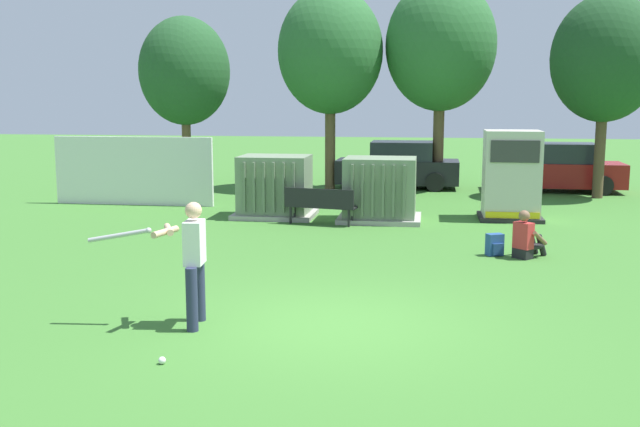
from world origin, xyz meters
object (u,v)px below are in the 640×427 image
at_px(batter, 191,257).
at_px(parked_car_leftmost, 399,166).
at_px(transformer_mid_west, 380,190).
at_px(parked_car_left_of_center, 559,169).
at_px(seated_spectator, 526,239).
at_px(sports_ball, 162,360).
at_px(transformer_west, 275,187).
at_px(backpack, 495,245).
at_px(park_bench, 320,203).
at_px(generator_enclosure, 511,176).

xyz_separation_m(batter, parked_car_leftmost, (2.17, 16.06, -0.22)).
xyz_separation_m(transformer_mid_west, parked_car_leftmost, (0.18, 6.94, -0.04)).
bearing_deg(parked_car_left_of_center, seated_spectator, -102.50).
bearing_deg(sports_ball, transformer_west, 94.85).
bearing_deg(backpack, park_bench, 143.07).
height_order(park_bench, parked_car_left_of_center, parked_car_left_of_center).
xyz_separation_m(park_bench, parked_car_left_of_center, (6.97, 7.64, 0.22)).
bearing_deg(sports_ball, transformer_mid_west, 80.00).
bearing_deg(seated_spectator, parked_car_leftmost, 105.30).
distance_m(park_bench, seated_spectator, 5.55).
height_order(transformer_west, generator_enclosure, generator_enclosure).
bearing_deg(batter, parked_car_leftmost, 82.31).
bearing_deg(backpack, transformer_west, 142.80).
distance_m(sports_ball, backpack, 8.10).
distance_m(transformer_west, batter, 9.39).
height_order(sports_ball, parked_car_left_of_center, parked_car_left_of_center).
xyz_separation_m(generator_enclosure, park_bench, (-4.76, -1.57, -0.60)).
xyz_separation_m(transformer_west, parked_car_leftmost, (2.97, 6.71, -0.04)).
height_order(transformer_west, sports_ball, transformer_west).
bearing_deg(transformer_west, backpack, -37.20).
relative_size(transformer_west, generator_enclosure, 0.91).
height_order(parked_car_leftmost, parked_car_left_of_center, same).
relative_size(batter, parked_car_left_of_center, 0.41).
relative_size(transformer_west, backpack, 4.77).
distance_m(park_bench, parked_car_left_of_center, 10.35).
bearing_deg(backpack, transformer_mid_west, 123.75).
distance_m(transformer_west, sports_ball, 10.90).
bearing_deg(transformer_west, generator_enclosure, 4.68).
xyz_separation_m(generator_enclosure, parked_car_left_of_center, (2.21, 6.07, -0.38)).
distance_m(transformer_mid_west, sports_ball, 10.81).
height_order(generator_enclosure, parked_car_leftmost, generator_enclosure).
relative_size(transformer_mid_west, generator_enclosure, 0.91).
bearing_deg(seated_spectator, transformer_mid_west, 128.57).
relative_size(park_bench, backpack, 4.19).
bearing_deg(parked_car_leftmost, sports_ball, -96.67).
distance_m(transformer_mid_west, seated_spectator, 5.09).
distance_m(backpack, parked_car_leftmost, 11.06).
bearing_deg(backpack, parked_car_left_of_center, 74.37).
height_order(transformer_west, batter, batter).
bearing_deg(parked_car_left_of_center, batter, -115.33).
bearing_deg(backpack, seated_spectator, -11.36).
xyz_separation_m(park_bench, batter, (-0.57, -8.28, 0.44)).
xyz_separation_m(sports_ball, parked_car_left_of_center, (7.42, 17.41, 0.71)).
bearing_deg(transformer_west, transformer_mid_west, -4.57).
height_order(transformer_west, transformer_mid_west, same).
xyz_separation_m(seated_spectator, backpack, (-0.59, 0.12, -0.16)).
bearing_deg(parked_car_leftmost, transformer_west, -113.88).
distance_m(transformer_west, parked_car_leftmost, 7.34).
distance_m(transformer_west, transformer_mid_west, 2.80).
distance_m(generator_enclosure, batter, 11.20).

